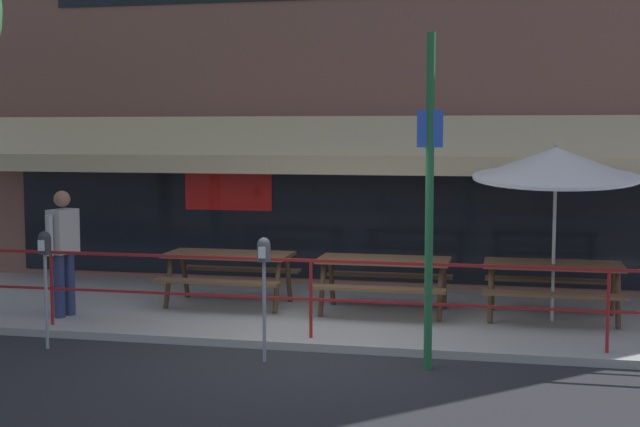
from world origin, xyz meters
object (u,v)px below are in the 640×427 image
picnic_table_right (553,275)px  pedestrian_walking (63,246)px  street_sign_pole (429,198)px  picnic_table_left (229,264)px  picnic_table_centre (384,270)px  parking_meter_far (264,262)px  patio_umbrella_right (556,164)px  parking_meter_near (45,254)px

picnic_table_right → pedestrian_walking: bearing=-169.7°
picnic_table_right → street_sign_pole: size_ratio=0.49×
picnic_table_left → picnic_table_centre: (2.26, -0.06, 0.00)m
picnic_table_left → street_sign_pole: size_ratio=0.49×
pedestrian_walking → street_sign_pole: 5.28m
picnic_table_left → pedestrian_walking: 2.31m
picnic_table_left → picnic_table_centre: 2.26m
picnic_table_left → parking_meter_far: size_ratio=1.27×
pedestrian_walking → parking_meter_far: size_ratio=1.20×
picnic_table_left → street_sign_pole: 4.13m
patio_umbrella_right → picnic_table_centre: bearing=179.4°
picnic_table_centre → pedestrian_walking: size_ratio=1.05×
picnic_table_left → picnic_table_right: bearing=-0.1°
parking_meter_far → street_sign_pole: 1.98m
parking_meter_far → patio_umbrella_right: bearing=37.2°
picnic_table_centre → picnic_table_right: bearing=1.4°
pedestrian_walking → picnic_table_right: bearing=10.3°
patio_umbrella_right → parking_meter_far: (-3.26, -2.47, -1.03)m
picnic_table_left → street_sign_pole: (3.10, -2.47, 1.18)m
parking_meter_far → pedestrian_walking: bearing=156.8°
picnic_table_right → patio_umbrella_right: (0.00, -0.08, 1.47)m
picnic_table_right → parking_meter_near: (-5.98, -2.52, 0.44)m
picnic_table_centre → patio_umbrella_right: bearing=-0.6°
pedestrian_walking → parking_meter_near: bearing=-70.0°
patio_umbrella_right → parking_meter_near: 6.54m
picnic_table_left → parking_meter_near: size_ratio=1.27×
picnic_table_centre → parking_meter_near: (-3.72, -2.46, 0.44)m
patio_umbrella_right → street_sign_pole: bearing=-120.8°
picnic_table_left → picnic_table_right: 4.51m
patio_umbrella_right → picnic_table_left: bearing=178.9°
picnic_table_left → parking_meter_far: 2.89m
picnic_table_right → patio_umbrella_right: size_ratio=0.75×
picnic_table_left → patio_umbrella_right: size_ratio=0.75×
parking_meter_near → parking_meter_far: 2.72m
picnic_table_centre → parking_meter_near: bearing=-146.5°
parking_meter_far → picnic_table_right: bearing=38.1°
parking_meter_near → street_sign_pole: street_sign_pole is taller
picnic_table_left → street_sign_pole: bearing=-38.5°
picnic_table_left → picnic_table_centre: same height
picnic_table_centre → pedestrian_walking: bearing=-165.1°
pedestrian_walking → parking_meter_far: pedestrian_walking is taller
patio_umbrella_right → street_sign_pole: (-1.42, -2.38, -0.29)m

